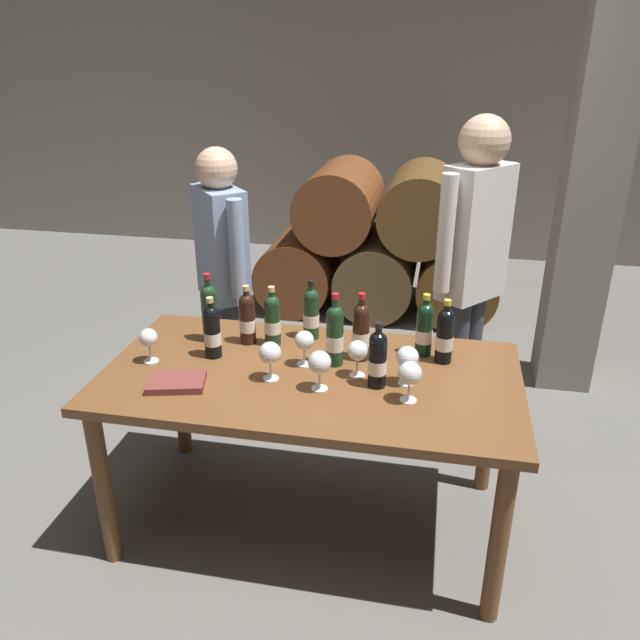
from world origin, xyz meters
name	(u,v)px	position (x,y,z in m)	size (l,w,h in m)	color
ground_plane	(312,519)	(0.00, 0.00, 0.00)	(14.00, 14.00, 0.00)	#66635E
cellar_back_wall	(401,109)	(0.00, 4.20, 1.40)	(10.00, 0.24, 2.80)	gray
barrel_stack	(379,245)	(0.00, 2.60, 0.52)	(1.86, 0.90, 1.15)	brown
stone_pillar	(593,177)	(1.30, 1.60, 1.30)	(0.32, 0.32, 2.60)	gray
dining_table	(311,392)	(0.00, 0.00, 0.67)	(1.70, 0.90, 0.76)	brown
wine_bottle_0	(212,331)	(-0.44, 0.07, 0.88)	(0.07, 0.07, 0.27)	black
wine_bottle_1	(361,331)	(0.18, 0.17, 0.89)	(0.07, 0.07, 0.30)	black
wine_bottle_2	(311,313)	(-0.07, 0.33, 0.88)	(0.07, 0.07, 0.28)	#19381E
wine_bottle_3	(272,319)	(-0.22, 0.23, 0.88)	(0.07, 0.07, 0.27)	#19381E
wine_bottle_4	(335,334)	(0.08, 0.10, 0.90)	(0.07, 0.07, 0.32)	#19381E
wine_bottle_5	(378,359)	(0.28, -0.05, 0.88)	(0.07, 0.07, 0.27)	black
wine_bottle_6	(247,318)	(-0.33, 0.23, 0.88)	(0.07, 0.07, 0.27)	black
wine_bottle_7	(424,328)	(0.44, 0.26, 0.88)	(0.07, 0.07, 0.28)	black
wine_bottle_8	(445,335)	(0.53, 0.21, 0.88)	(0.07, 0.07, 0.28)	black
wine_bottle_9	(210,312)	(-0.51, 0.22, 0.90)	(0.07, 0.07, 0.32)	#19381E
wine_glass_0	(410,374)	(0.41, -0.14, 0.87)	(0.09, 0.09, 0.16)	white
wine_glass_1	(304,341)	(-0.04, 0.06, 0.87)	(0.08, 0.08, 0.15)	white
wine_glass_2	(407,358)	(0.39, -0.01, 0.87)	(0.09, 0.09, 0.16)	white
wine_glass_3	(270,354)	(-0.15, -0.08, 0.87)	(0.09, 0.09, 0.16)	white
wine_glass_4	(149,339)	(-0.68, -0.03, 0.87)	(0.08, 0.08, 0.15)	white
wine_glass_5	(358,352)	(0.19, 0.01, 0.87)	(0.08, 0.08, 0.16)	white
wine_glass_6	(320,363)	(0.06, -0.12, 0.88)	(0.09, 0.09, 0.16)	white
tasting_notebook	(176,382)	(-0.50, -0.20, 0.77)	(0.22, 0.16, 0.03)	brown
sommelier_presenting	(472,260)	(0.64, 0.75, 1.04)	(0.35, 0.40, 1.72)	#383842
taster_seated_left	(223,269)	(-0.62, 0.72, 0.92)	(0.35, 0.39, 1.54)	#383842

